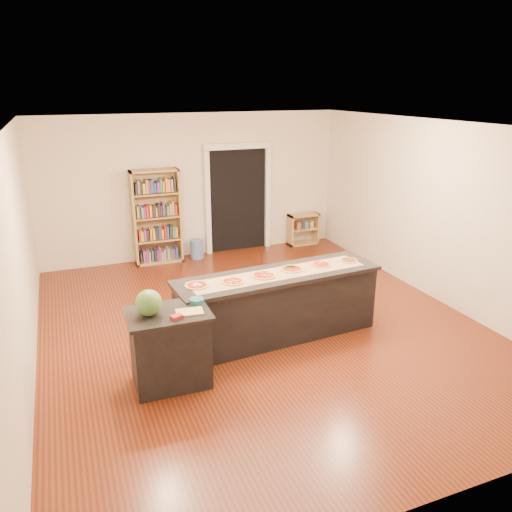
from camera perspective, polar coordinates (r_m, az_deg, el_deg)
name	(u,v)px	position (r m, az deg, el deg)	size (l,w,h in m)	color
room	(261,232)	(6.74, 0.63, 2.71)	(6.00, 7.00, 2.80)	beige
doorway	(238,193)	(10.24, -2.09, 7.18)	(1.40, 0.09, 2.21)	black
kitchen_island	(278,305)	(6.78, 2.53, -5.63)	(2.81, 0.76, 0.93)	black
side_counter	(170,348)	(5.84, -9.79, -10.30)	(0.91, 0.67, 0.90)	black
bookshelf	(157,217)	(9.72, -11.28, 4.39)	(0.91, 0.32, 1.81)	tan
low_shelf	(303,229)	(10.87, 5.40, 3.09)	(0.67, 0.29, 0.67)	tan
waste_bin	(197,249)	(10.03, -6.80, 0.81)	(0.26, 0.26, 0.38)	#4F6DB0
kraft_paper	(279,274)	(6.59, 2.66, -2.02)	(2.44, 0.44, 0.00)	#9D7551
watermelon	(149,303)	(5.55, -12.15, -5.25)	(0.29, 0.29, 0.29)	#144214
cutting_board	(190,312)	(5.58, -7.61, -6.36)	(0.30, 0.20, 0.02)	tan
package_red	(177,317)	(5.46, -9.05, -6.90)	(0.12, 0.09, 0.04)	maroon
package_teal	(197,301)	(5.79, -6.78, -5.13)	(0.17, 0.17, 0.06)	#195966
pizza_a	(197,285)	(6.22, -6.78, -3.33)	(0.32, 0.32, 0.02)	tan
pizza_b	(233,281)	(6.30, -2.68, -2.92)	(0.29, 0.29, 0.02)	tan
pizza_c	(264,275)	(6.49, 0.89, -2.22)	(0.31, 0.31, 0.02)	tan
pizza_d	(292,269)	(6.73, 4.12, -1.48)	(0.32, 0.32, 0.02)	tan
pizza_e	(321,264)	(6.94, 7.43, -0.96)	(0.27, 0.27, 0.02)	tan
pizza_f	(349,260)	(7.17, 10.54, -0.48)	(0.26, 0.26, 0.02)	tan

